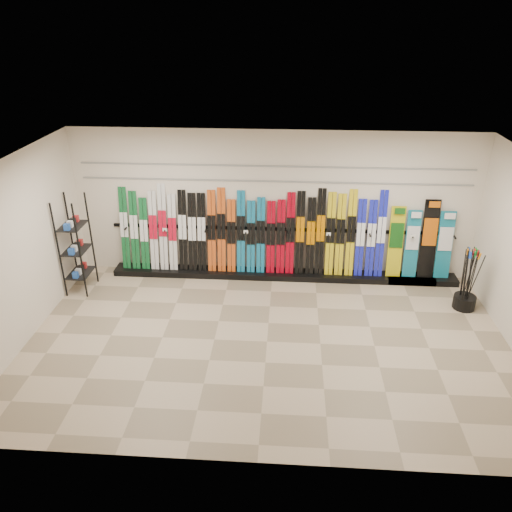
{
  "coord_description": "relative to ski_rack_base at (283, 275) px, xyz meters",
  "views": [
    {
      "loc": [
        0.28,
        -6.85,
        4.96
      ],
      "look_at": [
        -0.25,
        1.0,
        1.1
      ],
      "focal_mm": 35.0,
      "sensor_mm": 36.0,
      "label": 1
    }
  ],
  "objects": [
    {
      "name": "skis",
      "position": [
        -0.67,
        0.08,
        0.88
      ],
      "size": [
        5.37,
        0.29,
        1.79
      ],
      "color": "#125D2B",
      "rests_on": "ski_rack_base"
    },
    {
      "name": "left_wall",
      "position": [
        -4.22,
        -2.28,
        1.44
      ],
      "size": [
        0.0,
        5.0,
        5.0
      ],
      "primitive_type": "plane",
      "rotation": [
        1.57,
        0.0,
        1.57
      ],
      "color": "beige",
      "rests_on": "floor"
    },
    {
      "name": "back_wall",
      "position": [
        -0.22,
        0.22,
        1.44
      ],
      "size": [
        8.0,
        0.0,
        8.0
      ],
      "primitive_type": "plane",
      "rotation": [
        1.57,
        0.0,
        0.0
      ],
      "color": "beige",
      "rests_on": "floor"
    },
    {
      "name": "ski_poles",
      "position": [
        3.35,
        -0.99,
        0.55
      ],
      "size": [
        0.28,
        0.36,
        1.18
      ],
      "color": "black",
      "rests_on": "pole_bin"
    },
    {
      "name": "pole_bin",
      "position": [
        3.38,
        -0.97,
        0.07
      ],
      "size": [
        0.4,
        0.4,
        0.25
      ],
      "primitive_type": "cylinder",
      "color": "black",
      "rests_on": "floor"
    },
    {
      "name": "ceiling",
      "position": [
        -0.22,
        -2.28,
        2.94
      ],
      "size": [
        8.0,
        8.0,
        0.0
      ],
      "primitive_type": "plane",
      "rotation": [
        3.14,
        0.0,
        0.0
      ],
      "color": "silver",
      "rests_on": "back_wall"
    },
    {
      "name": "ski_rack_base",
      "position": [
        0.0,
        0.0,
        0.0
      ],
      "size": [
        8.0,
        0.4,
        0.12
      ],
      "primitive_type": "cube",
      "color": "black",
      "rests_on": "floor"
    },
    {
      "name": "accessory_rack",
      "position": [
        -3.97,
        -0.74,
        0.9
      ],
      "size": [
        0.4,
        0.6,
        1.91
      ],
      "primitive_type": "cube",
      "color": "black",
      "rests_on": "floor"
    },
    {
      "name": "snowboards",
      "position": [
        2.71,
        0.07,
        0.78
      ],
      "size": [
        1.25,
        0.24,
        1.59
      ],
      "color": "gold",
      "rests_on": "ski_rack_base"
    },
    {
      "name": "floor",
      "position": [
        -0.22,
        -2.28,
        -0.06
      ],
      "size": [
        8.0,
        8.0,
        0.0
      ],
      "primitive_type": "plane",
      "color": "#86755C",
      "rests_on": "ground"
    },
    {
      "name": "slatwall_rail_1",
      "position": [
        -0.22,
        0.2,
        2.24
      ],
      "size": [
        7.6,
        0.02,
        0.03
      ],
      "primitive_type": "cube",
      "color": "gray",
      "rests_on": "back_wall"
    },
    {
      "name": "slatwall_rail_0",
      "position": [
        -0.22,
        0.2,
        1.94
      ],
      "size": [
        7.6,
        0.02,
        0.03
      ],
      "primitive_type": "cube",
      "color": "gray",
      "rests_on": "back_wall"
    }
  ]
}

